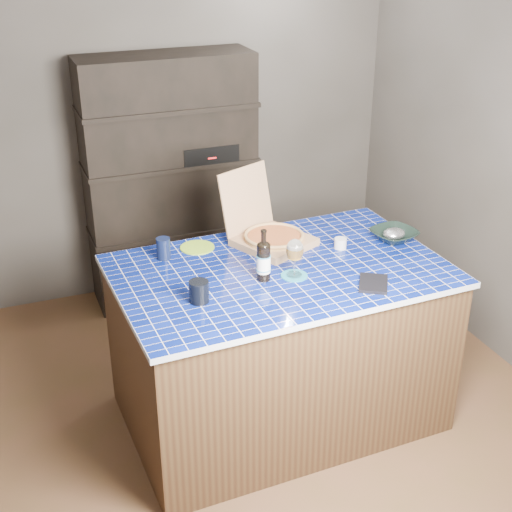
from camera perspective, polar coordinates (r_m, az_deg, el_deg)
name	(u,v)px	position (r m, az deg, el deg)	size (l,w,h in m)	color
room	(245,213)	(3.70, -0.85, 3.50)	(3.50, 3.50, 3.50)	brown
shelving_unit	(171,181)	(5.19, -6.78, 5.98)	(1.20, 0.41, 1.80)	black
kitchen_island	(279,344)	(4.01, 1.86, -7.05)	(1.77, 1.16, 0.95)	#422E1A
pizza_box	(271,235)	(4.02, 1.20, 1.70)	(0.52, 0.56, 0.40)	#A98157
mead_bottle	(264,260)	(3.61, 0.61, -0.36)	(0.08, 0.08, 0.28)	black
teal_trivet	(294,276)	(3.69, 3.07, -1.58)	(0.14, 0.14, 0.01)	teal
wine_glass	(295,251)	(3.63, 3.12, 0.39)	(0.09, 0.09, 0.20)	white
tumbler	(199,292)	(3.44, -4.58, -2.85)	(0.10, 0.10, 0.11)	black
dvd_case	(373,283)	(3.65, 9.38, -2.18)	(0.14, 0.20, 0.02)	black
bowl	(394,235)	(4.16, 10.98, 1.65)	(0.25, 0.25, 0.06)	black
foil_contents	(394,234)	(4.15, 10.99, 1.76)	(0.13, 0.11, 0.06)	silver
white_jar	(340,243)	(4.01, 6.76, 1.02)	(0.07, 0.07, 0.06)	silver
navy_cup	(163,248)	(3.88, -7.42, 0.60)	(0.08, 0.08, 0.12)	black
green_trivet	(197,247)	(4.01, -4.72, 0.70)	(0.19, 0.19, 0.01)	#87B627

